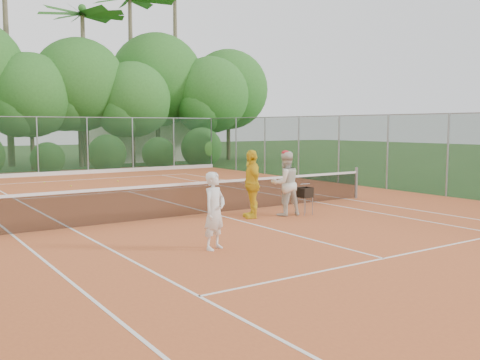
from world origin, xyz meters
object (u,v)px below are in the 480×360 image
(player_center_grp, at_px, (285,183))
(player_yellow, at_px, (252,184))
(ball_hopper, at_px, (305,193))
(player_white, at_px, (214,211))

(player_center_grp, height_order, player_yellow, player_yellow)
(player_center_grp, xyz_separation_m, ball_hopper, (0.56, -0.21, -0.29))
(player_white, relative_size, player_center_grp, 0.87)
(player_center_grp, relative_size, player_yellow, 0.98)
(player_center_grp, xyz_separation_m, player_yellow, (-1.01, 0.23, 0.03))
(player_yellow, distance_m, ball_hopper, 1.67)
(player_white, bearing_deg, player_yellow, 21.48)
(player_white, distance_m, player_yellow, 3.93)
(player_white, relative_size, player_yellow, 0.85)
(player_white, bearing_deg, ball_hopper, 5.12)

